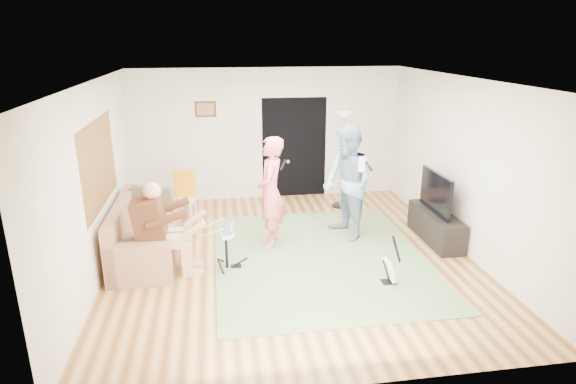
# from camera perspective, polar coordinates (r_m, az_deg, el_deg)

# --- Properties ---
(floor) EXTENTS (6.00, 6.00, 0.00)m
(floor) POSITION_cam_1_polar(r_m,az_deg,el_deg) (7.60, 0.33, -7.60)
(floor) COLOR brown
(floor) RESTS_ON ground
(walls) EXTENTS (5.50, 6.00, 2.70)m
(walls) POSITION_cam_1_polar(r_m,az_deg,el_deg) (7.13, 0.35, 2.24)
(walls) COLOR beige
(walls) RESTS_ON floor
(ceiling) EXTENTS (6.00, 6.00, 0.00)m
(ceiling) POSITION_cam_1_polar(r_m,az_deg,el_deg) (6.88, 0.38, 13.12)
(ceiling) COLOR white
(ceiling) RESTS_ON walls
(window_blinds) EXTENTS (0.00, 2.05, 2.05)m
(window_blinds) POSITION_cam_1_polar(r_m,az_deg,el_deg) (7.37, -21.50, 3.12)
(window_blinds) COLOR brown
(window_blinds) RESTS_ON walls
(doorway) EXTENTS (2.10, 0.00, 2.10)m
(doorway) POSITION_cam_1_polar(r_m,az_deg,el_deg) (10.15, 0.75, 5.25)
(doorway) COLOR black
(doorway) RESTS_ON walls
(picture_frame) EXTENTS (0.42, 0.03, 0.32)m
(picture_frame) POSITION_cam_1_polar(r_m,az_deg,el_deg) (9.86, -9.76, 9.65)
(picture_frame) COLOR #3F2314
(picture_frame) RESTS_ON walls
(area_rug) EXTENTS (3.23, 3.87, 0.02)m
(area_rug) POSITION_cam_1_polar(r_m,az_deg,el_deg) (7.57, 3.84, -7.70)
(area_rug) COLOR #617849
(area_rug) RESTS_ON floor
(sofa) EXTENTS (0.89, 2.15, 0.87)m
(sofa) POSITION_cam_1_polar(r_m,az_deg,el_deg) (7.85, -16.99, -5.27)
(sofa) COLOR #9E6A4F
(sofa) RESTS_ON floor
(drummer) EXTENTS (0.90, 0.50, 1.38)m
(drummer) POSITION_cam_1_polar(r_m,az_deg,el_deg) (7.10, -14.42, -5.35)
(drummer) COLOR #4D2815
(drummer) RESTS_ON sofa
(drum_kit) EXTENTS (0.36, 0.65, 0.67)m
(drum_kit) POSITION_cam_1_polar(r_m,az_deg,el_deg) (7.16, -7.30, -6.87)
(drum_kit) COLOR black
(drum_kit) RESTS_ON floor
(singer) EXTENTS (0.58, 0.75, 1.81)m
(singer) POSITION_cam_1_polar(r_m,az_deg,el_deg) (7.69, -2.06, -0.06)
(singer) COLOR #E8656E
(singer) RESTS_ON floor
(microphone) EXTENTS (0.06, 0.06, 0.24)m
(microphone) POSITION_cam_1_polar(r_m,az_deg,el_deg) (7.59, -0.60, 3.22)
(microphone) COLOR black
(microphone) RESTS_ON singer
(guitarist) EXTENTS (0.96, 1.11, 1.93)m
(guitarist) POSITION_cam_1_polar(r_m,az_deg,el_deg) (8.01, 7.07, 1.03)
(guitarist) COLOR #728DA8
(guitarist) RESTS_ON floor
(guitar_held) EXTENTS (0.19, 0.61, 0.26)m
(guitar_held) POSITION_cam_1_polar(r_m,az_deg,el_deg) (7.98, 8.55, 3.48)
(guitar_held) COLOR white
(guitar_held) RESTS_ON guitarist
(guitar_spare) EXTENTS (0.26, 0.23, 0.72)m
(guitar_spare) POSITION_cam_1_polar(r_m,az_deg,el_deg) (6.88, 11.98, -9.01)
(guitar_spare) COLOR black
(guitar_spare) RESTS_ON floor
(torchiere_lamp) EXTENTS (0.34, 0.34, 1.91)m
(torchiere_lamp) POSITION_cam_1_polar(r_m,az_deg,el_deg) (9.46, 6.49, 5.82)
(torchiere_lamp) COLOR black
(torchiere_lamp) RESTS_ON floor
(dining_chair) EXTENTS (0.48, 0.50, 0.97)m
(dining_chair) POSITION_cam_1_polar(r_m,az_deg,el_deg) (9.02, -12.27, -1.46)
(dining_chair) COLOR beige
(dining_chair) RESTS_ON floor
(tv_cabinet) EXTENTS (0.40, 1.40, 0.50)m
(tv_cabinet) POSITION_cam_1_polar(r_m,az_deg,el_deg) (8.45, 17.07, -3.88)
(tv_cabinet) COLOR black
(tv_cabinet) RESTS_ON floor
(television) EXTENTS (0.06, 1.03, 0.65)m
(television) POSITION_cam_1_polar(r_m,az_deg,el_deg) (8.24, 17.13, -0.03)
(television) COLOR black
(television) RESTS_ON tv_cabinet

